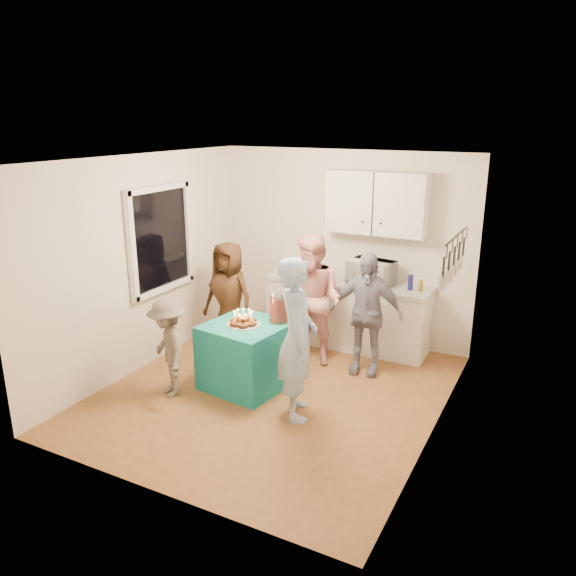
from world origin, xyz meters
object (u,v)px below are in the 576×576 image
at_px(woman_back_right, 366,313).
at_px(child_near_left, 168,348).
at_px(man_birthday, 297,339).
at_px(woman_back_left, 229,297).
at_px(microwave, 371,272).
at_px(party_table, 247,355).
at_px(woman_back_center, 313,301).
at_px(punch_jar, 279,307).
at_px(counter, 347,315).

distance_m(woman_back_right, child_near_left, 2.34).
distance_m(man_birthday, woman_back_left, 1.92).
distance_m(microwave, man_birthday, 2.01).
relative_size(party_table, child_near_left, 0.76).
distance_m(woman_back_left, woman_back_center, 1.16).
xyz_separation_m(microwave, man_birthday, (-0.08, -2.00, -0.22)).
bearing_deg(party_table, child_near_left, -138.98).
relative_size(punch_jar, woman_back_left, 0.23).
bearing_deg(woman_back_left, counter, 36.63).
relative_size(counter, woman_back_right, 1.45).
bearing_deg(woman_back_right, woman_back_center, 175.57).
bearing_deg(child_near_left, man_birthday, 46.17).
height_order(microwave, woman_back_center, woman_back_center).
distance_m(party_table, woman_back_right, 1.50).
xyz_separation_m(punch_jar, man_birthday, (0.52, -0.57, -0.08)).
distance_m(microwave, child_near_left, 2.79).
bearing_deg(woman_back_left, punch_jar, -24.83).
relative_size(woman_back_left, woman_back_right, 0.98).
bearing_deg(woman_back_right, child_near_left, -144.94).
relative_size(microwave, woman_back_left, 0.38).
bearing_deg(woman_back_left, party_table, -44.11).
bearing_deg(microwave, woman_back_right, -65.23).
bearing_deg(woman_back_right, counter, 119.15).
distance_m(punch_jar, child_near_left, 1.32).
height_order(microwave, man_birthday, man_birthday).
distance_m(party_table, man_birthday, 0.98).
xyz_separation_m(man_birthday, child_near_left, (-1.46, -0.26, -0.29)).
bearing_deg(microwave, counter, -170.73).
bearing_deg(child_near_left, microwave, 91.69).
bearing_deg(child_near_left, counter, 97.53).
xyz_separation_m(microwave, child_near_left, (-1.54, -2.26, -0.51)).
height_order(counter, woman_back_left, woman_back_left).
relative_size(microwave, party_table, 0.67).
xyz_separation_m(woman_back_left, woman_back_right, (1.83, 0.18, 0.02)).
height_order(party_table, woman_back_left, woman_back_left).
distance_m(punch_jar, woman_back_right, 1.08).
bearing_deg(counter, punch_jar, -100.89).
bearing_deg(woman_back_right, party_table, -144.38).
distance_m(party_table, punch_jar, 0.67).
bearing_deg(punch_jar, woman_back_left, 152.45).
bearing_deg(man_birthday, party_table, 39.41).
height_order(woman_back_right, child_near_left, woman_back_right).
xyz_separation_m(woman_back_left, child_near_left, (0.09, -1.38, -0.18)).
bearing_deg(microwave, woman_back_left, -142.29).
distance_m(party_table, woman_back_left, 1.16).
relative_size(microwave, woman_back_right, 0.38).
relative_size(punch_jar, woman_back_right, 0.22).
bearing_deg(party_table, woman_back_center, 67.64).
bearing_deg(woman_back_right, punch_jar, -144.25).
bearing_deg(microwave, punch_jar, -103.23).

